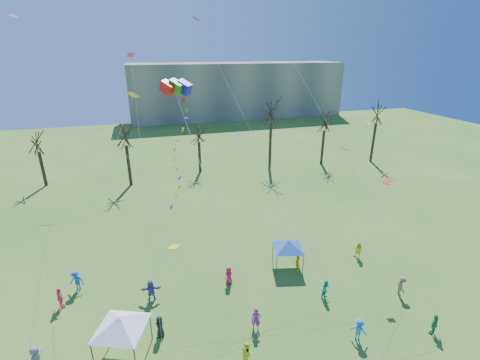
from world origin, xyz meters
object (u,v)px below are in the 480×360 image
object	(u,v)px
canopy_tent_white	(120,323)
canopy_tent_blue	(288,244)
distant_building	(237,90)
big_box_kite	(183,157)

from	to	relation	value
canopy_tent_white	canopy_tent_blue	size ratio (longest dim) A/B	1.09
distant_building	big_box_kite	xyz separation A→B (m)	(-25.03, -73.75, 4.29)
big_box_kite	canopy_tent_blue	xyz separation A→B (m)	(9.01, 1.79, -9.51)
distant_building	big_box_kite	size ratio (longest dim) A/B	3.39
canopy_tent_white	canopy_tent_blue	xyz separation A→B (m)	(14.00, 5.77, -0.33)
distant_building	big_box_kite	distance (m)	78.00
canopy_tent_white	canopy_tent_blue	bearing A→B (deg)	22.41
big_box_kite	canopy_tent_white	xyz separation A→B (m)	(-4.99, -3.98, -9.18)
distant_building	canopy_tent_blue	bearing A→B (deg)	-102.56
canopy_tent_white	canopy_tent_blue	distance (m)	15.14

